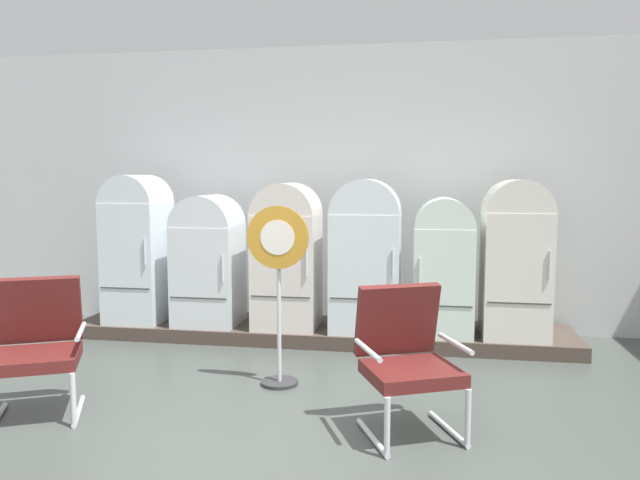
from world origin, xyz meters
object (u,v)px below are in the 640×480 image
object	(u,v)px
refrigerator_3	(366,251)
refrigerator_4	(443,262)
refrigerator_5	(515,254)
refrigerator_0	(138,244)
armchair_left	(37,341)
sign_stand	(278,291)
refrigerator_1	(208,256)
refrigerator_2	(287,251)
armchair_right	(406,353)

from	to	relation	value
refrigerator_3	refrigerator_4	distance (m)	0.81
refrigerator_5	refrigerator_0	bearing A→B (deg)	-179.98
refrigerator_4	armchair_left	world-z (taller)	refrigerator_4
refrigerator_0	refrigerator_5	bearing A→B (deg)	0.02
refrigerator_0	sign_stand	bearing A→B (deg)	-36.01
refrigerator_1	refrigerator_4	xyz separation A→B (m)	(2.55, -0.01, -0.00)
sign_stand	refrigerator_2	bearing A→B (deg)	99.74
refrigerator_1	refrigerator_2	world-z (taller)	refrigerator_2
refrigerator_5	armchair_left	bearing A→B (deg)	-148.45
refrigerator_2	armchair_right	size ratio (longest dim) A/B	1.54
armchair_left	sign_stand	bearing A→B (deg)	28.35
refrigerator_0	refrigerator_1	xyz separation A→B (m)	(0.83, -0.00, -0.13)
refrigerator_1	refrigerator_2	xyz separation A→B (m)	(0.89, -0.00, 0.08)
refrigerator_1	refrigerator_4	world-z (taller)	refrigerator_1
refrigerator_4	armchair_left	size ratio (longest dim) A/B	1.39
refrigerator_2	refrigerator_4	distance (m)	1.66
refrigerator_1	armchair_right	xyz separation A→B (m)	(2.23, -2.18, -0.34)
armchair_left	armchair_right	distance (m)	2.74
refrigerator_5	refrigerator_1	bearing A→B (deg)	-179.96
refrigerator_1	refrigerator_4	size ratio (longest dim) A/B	1.01
refrigerator_3	refrigerator_5	xyz separation A→B (m)	(1.52, 0.03, 0.00)
refrigerator_3	sign_stand	size ratio (longest dim) A/B	1.04
refrigerator_1	armchair_right	bearing A→B (deg)	-44.36
refrigerator_2	refrigerator_5	bearing A→B (deg)	0.09
refrigerator_5	sign_stand	world-z (taller)	refrigerator_5
refrigerator_0	armchair_right	size ratio (longest dim) A/B	1.62
refrigerator_2	refrigerator_4	size ratio (longest dim) A/B	1.11
refrigerator_4	refrigerator_5	distance (m)	0.72
refrigerator_1	refrigerator_3	size ratio (longest dim) A/B	0.89
refrigerator_3	sign_stand	world-z (taller)	refrigerator_3
refrigerator_1	sign_stand	size ratio (longest dim) A/B	0.93
armchair_left	sign_stand	distance (m)	1.89
refrigerator_4	armchair_right	distance (m)	2.22
refrigerator_2	refrigerator_3	world-z (taller)	refrigerator_3
refrigerator_2	armchair_left	world-z (taller)	refrigerator_2
refrigerator_4	armchair_right	world-z (taller)	refrigerator_4
refrigerator_3	armchair_left	size ratio (longest dim) A/B	1.58
armchair_right	refrigerator_2	bearing A→B (deg)	121.55
refrigerator_4	refrigerator_1	bearing A→B (deg)	179.73
refrigerator_5	armchair_left	xyz separation A→B (m)	(-3.77, -2.32, -0.44)
refrigerator_2	refrigerator_4	world-z (taller)	refrigerator_2
refrigerator_2	armchair_left	bearing A→B (deg)	-121.21
refrigerator_4	sign_stand	distance (m)	2.00
armchair_left	sign_stand	world-z (taller)	sign_stand
refrigerator_0	refrigerator_4	world-z (taller)	refrigerator_0
refrigerator_2	sign_stand	size ratio (longest dim) A/B	1.01
refrigerator_0	armchair_right	xyz separation A→B (m)	(3.06, -2.18, -0.47)
refrigerator_2	sign_stand	bearing A→B (deg)	-80.26
armchair_right	refrigerator_1	bearing A→B (deg)	135.64
refrigerator_4	refrigerator_5	size ratio (longest dim) A/B	0.88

